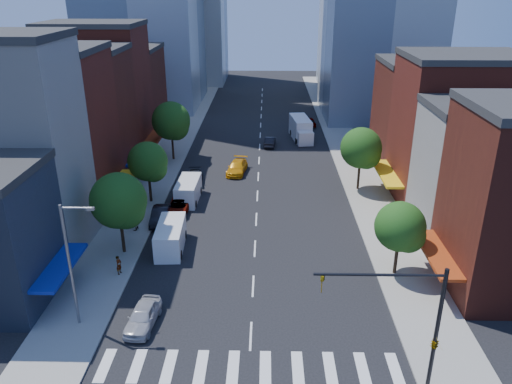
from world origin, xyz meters
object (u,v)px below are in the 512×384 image
(parked_car_third, at_px, (178,207))
(taxi, at_px, (237,167))
(parked_car_second, at_px, (160,216))
(pedestrian_far, at_px, (134,222))
(box_truck, at_px, (301,129))
(traffic_car_far, at_px, (309,122))
(pedestrian_near, at_px, (119,265))
(parked_car_front, at_px, (143,316))
(cargo_van_far, at_px, (188,191))
(traffic_car_oncoming, at_px, (270,141))
(parked_car_rear, at_px, (195,178))
(cargo_van_near, at_px, (170,238))

(parked_car_third, distance_m, taxi, 12.97)
(parked_car_second, relative_size, pedestrian_far, 2.56)
(taxi, height_order, box_truck, box_truck)
(traffic_car_far, relative_size, pedestrian_near, 2.72)
(parked_car_front, distance_m, parked_car_third, 18.46)
(parked_car_front, height_order, cargo_van_far, cargo_van_far)
(traffic_car_oncoming, height_order, traffic_car_far, traffic_car_far)
(cargo_van_far, bearing_deg, pedestrian_far, -117.64)
(parked_car_front, relative_size, traffic_car_far, 1.00)
(traffic_car_far, bearing_deg, pedestrian_near, 59.83)
(parked_car_rear, xyz_separation_m, traffic_car_oncoming, (9.01, 14.93, 0.02))
(parked_car_third, xyz_separation_m, box_truck, (14.27, 26.63, 0.86))
(cargo_van_near, xyz_separation_m, traffic_car_far, (15.49, 41.97, -0.43))
(cargo_van_far, height_order, traffic_car_oncoming, cargo_van_far)
(taxi, bearing_deg, parked_car_rear, -135.18)
(taxi, xyz_separation_m, box_truck, (8.86, 14.85, 0.76))
(parked_car_front, xyz_separation_m, box_truck, (13.69, 45.08, 0.76))
(parked_car_front, bearing_deg, box_truck, 78.32)
(traffic_car_oncoming, bearing_deg, parked_car_rear, 63.89)
(parked_car_front, height_order, parked_car_third, parked_car_front)
(traffic_car_far, bearing_deg, parked_car_second, 56.48)
(cargo_van_near, relative_size, pedestrian_far, 3.25)
(parked_car_third, xyz_separation_m, pedestrian_far, (-3.48, -4.34, 0.37))
(pedestrian_near, bearing_deg, parked_car_third, 2.61)
(parked_car_rear, height_order, taxi, taxi)
(parked_car_front, xyz_separation_m, pedestrian_far, (-4.07, 14.11, 0.28))
(box_truck, bearing_deg, cargo_van_near, -119.29)
(parked_car_third, xyz_separation_m, traffic_car_oncoming, (9.58, 23.05, 0.03))
(parked_car_third, distance_m, parked_car_rear, 8.15)
(parked_car_front, bearing_deg, pedestrian_far, 111.29)
(parked_car_second, height_order, traffic_car_far, traffic_car_far)
(taxi, xyz_separation_m, traffic_car_oncoming, (4.17, 11.27, -0.06))
(cargo_van_near, xyz_separation_m, pedestrian_near, (-3.42, -4.35, -0.23))
(parked_car_third, bearing_deg, cargo_van_far, 83.05)
(traffic_car_oncoming, distance_m, pedestrian_far, 30.35)
(cargo_van_near, height_order, traffic_car_oncoming, cargo_van_near)
(parked_car_front, distance_m, traffic_car_far, 54.91)
(taxi, distance_m, pedestrian_near, 25.26)
(parked_car_front, bearing_deg, taxi, 86.13)
(parked_car_rear, xyz_separation_m, cargo_van_far, (0.01, -5.12, 0.49))
(pedestrian_near, xyz_separation_m, pedestrian_far, (-0.66, 7.76, 0.07))
(parked_car_second, relative_size, parked_car_third, 0.95)
(parked_car_second, height_order, traffic_car_oncoming, parked_car_second)
(parked_car_third, distance_m, pedestrian_far, 5.57)
(parked_car_second, bearing_deg, parked_car_third, 57.03)
(parked_car_third, bearing_deg, traffic_car_far, 68.80)
(parked_car_rear, xyz_separation_m, traffic_car_far, (15.51, 26.10, 0.08))
(parked_car_front, bearing_deg, cargo_van_far, 95.22)
(parked_car_third, xyz_separation_m, taxi, (5.42, 11.78, 0.10))
(cargo_van_far, height_order, pedestrian_near, cargo_van_far)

